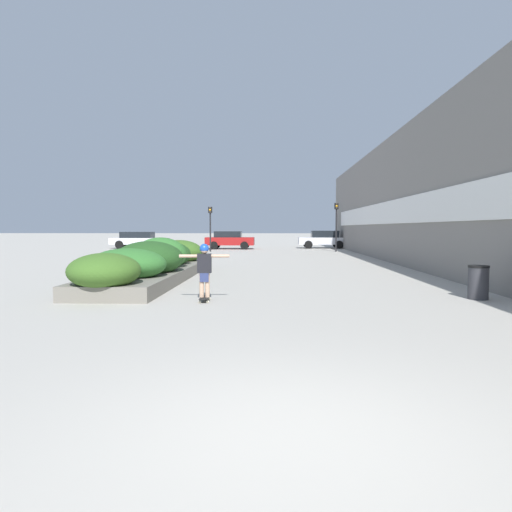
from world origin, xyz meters
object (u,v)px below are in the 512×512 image
at_px(car_leftmost, 139,239).
at_px(car_center_right, 230,240).
at_px(skateboarder, 204,265).
at_px(trash_bin, 478,282).
at_px(car_rightmost, 323,239).
at_px(traffic_light_right, 336,219).
at_px(skateboard, 205,298).
at_px(car_center_left, 430,240).
at_px(traffic_light_left, 210,221).

xyz_separation_m(car_leftmost, car_center_right, (7.83, -0.83, 0.01)).
relative_size(skateboarder, trash_bin, 1.53).
bearing_deg(car_center_right, car_rightmost, 102.52).
bearing_deg(car_rightmost, traffic_light_right, -176.98).
bearing_deg(car_rightmost, skateboard, 168.40).
relative_size(skateboard, trash_bin, 0.84).
relative_size(skateboarder, car_leftmost, 0.26).
distance_m(trash_bin, car_leftmost, 31.81).
xyz_separation_m(skateboard, traffic_light_right, (6.20, 22.98, 2.35)).
xyz_separation_m(trash_bin, car_rightmost, (-0.70, 28.15, 0.38)).
relative_size(trash_bin, car_center_left, 0.20).
distance_m(skateboard, skateboarder, 0.79).
bearing_deg(skateboarder, trash_bin, 1.96).
distance_m(car_leftmost, car_center_left, 23.91).
relative_size(skateboarder, traffic_light_left, 0.38).
bearing_deg(car_center_right, car_leftmost, -96.08).
height_order(trash_bin, car_leftmost, car_leftmost).
relative_size(car_rightmost, traffic_light_left, 1.26).
bearing_deg(car_center_left, car_rightmost, -109.93).
height_order(car_center_left, car_rightmost, car_rightmost).
xyz_separation_m(car_leftmost, car_center_left, (23.82, -2.00, 0.03)).
relative_size(car_center_left, traffic_light_right, 1.15).
distance_m(trash_bin, traffic_light_right, 22.49).
bearing_deg(car_center_left, car_center_right, -94.18).
height_order(car_leftmost, traffic_light_right, traffic_light_right).
xyz_separation_m(trash_bin, traffic_light_right, (-0.40, 22.39, 2.01)).
height_order(skateboarder, traffic_light_left, traffic_light_left).
height_order(skateboarder, car_rightmost, car_rightmost).
distance_m(car_center_left, traffic_light_right, 8.43).
relative_size(car_center_left, traffic_light_left, 1.24).
xyz_separation_m(car_center_right, traffic_light_right, (8.22, -4.00, 1.65)).
bearing_deg(skateboard, traffic_light_left, 94.49).
relative_size(skateboard, car_rightmost, 0.17).
bearing_deg(trash_bin, car_center_right, 108.09).
distance_m(skateboarder, traffic_light_right, 23.85).
bearing_deg(car_center_right, trash_bin, 18.09).
height_order(trash_bin, car_rightmost, car_rightmost).
bearing_deg(trash_bin, car_rightmost, 91.43).
height_order(car_leftmost, car_center_right, car_center_right).
bearing_deg(trash_bin, skateboard, -174.94).
relative_size(trash_bin, car_leftmost, 0.17).
bearing_deg(traffic_light_left, trash_bin, -66.50).
distance_m(skateboarder, trash_bin, 6.64).
distance_m(car_center_right, car_rightmost, 8.11).
bearing_deg(car_rightmost, car_center_left, -109.93).
bearing_deg(car_center_left, traffic_light_left, -79.72).
bearing_deg(car_rightmost, car_leftmost, 93.36).
bearing_deg(car_center_right, traffic_light_left, -13.32).
xyz_separation_m(car_leftmost, traffic_light_left, (6.82, -5.08, 1.49)).
xyz_separation_m(trash_bin, car_leftmost, (-16.45, 27.23, 0.35)).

